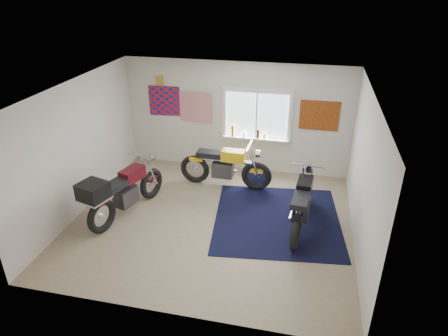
% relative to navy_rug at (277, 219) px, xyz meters
% --- Properties ---
extents(ground, '(5.50, 5.50, 0.00)m').
position_rel_navy_rug_xyz_m(ground, '(-1.28, -0.34, -0.01)').
color(ground, '#9E896B').
rests_on(ground, ground).
extents(room_shell, '(5.50, 5.50, 5.50)m').
position_rel_navy_rug_xyz_m(room_shell, '(-1.28, -0.34, 1.63)').
color(room_shell, white).
rests_on(room_shell, ground).
extents(navy_rug, '(2.79, 2.88, 0.01)m').
position_rel_navy_rug_xyz_m(navy_rug, '(0.00, 0.00, 0.00)').
color(navy_rug, black).
rests_on(navy_rug, ground).
extents(window_assembly, '(1.66, 0.17, 1.26)m').
position_rel_navy_rug_xyz_m(window_assembly, '(-0.78, 2.13, 1.36)').
color(window_assembly, white).
rests_on(window_assembly, room_shell).
extents(oil_bottles, '(0.84, 0.07, 0.28)m').
position_rel_navy_rug_xyz_m(oil_bottles, '(-1.04, 2.06, 1.01)').
color(oil_bottles, '#896113').
rests_on(oil_bottles, window_assembly).
extents(flag_display, '(1.60, 0.10, 1.17)m').
position_rel_navy_rug_xyz_m(flag_display, '(-3.18, 2.14, 2.14)').
color(flag_display, red).
rests_on(flag_display, room_shell).
extents(triumph_poster, '(0.90, 0.03, 0.70)m').
position_rel_navy_rug_xyz_m(triumph_poster, '(0.67, 2.14, 1.54)').
color(triumph_poster, '#A54C14').
rests_on(triumph_poster, room_shell).
extents(yellow_triumph, '(2.17, 0.65, 1.09)m').
position_rel_navy_rug_xyz_m(yellow_triumph, '(-1.35, 1.17, 0.48)').
color(yellow_triumph, black).
rests_on(yellow_triumph, ground).
extents(black_chrome_bike, '(0.65, 2.14, 1.10)m').
position_rel_navy_rug_xyz_m(black_chrome_bike, '(0.46, -0.12, 0.47)').
color(black_chrome_bike, black).
rests_on(black_chrome_bike, navy_rug).
extents(maroon_tourer, '(1.02, 2.18, 1.12)m').
position_rel_navy_rug_xyz_m(maroon_tourer, '(-3.09, -0.58, 0.57)').
color(maroon_tourer, black).
rests_on(maroon_tourer, ground).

